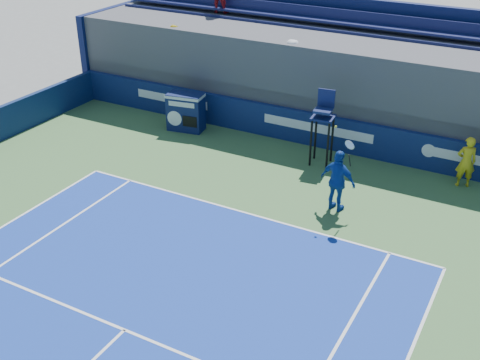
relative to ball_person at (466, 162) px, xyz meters
The scene contains 6 objects.
ball_person is the anchor object (origin of this frame).
back_hoarding 5.05m from the ball_person, behind, with size 20.40×0.21×1.20m.
match_clock 9.83m from the ball_person, behind, with size 1.42×0.93×1.40m.
umpire_chair 4.50m from the ball_person, behind, with size 0.78×0.78×2.48m.
tennis_player 4.32m from the ball_person, 131.91° to the right, with size 1.13×0.63×2.57m.
stadium_seating 5.75m from the ball_person, 152.23° to the left, with size 21.00×4.05×5.23m.
Camera 1 is at (6.83, -1.00, 8.75)m, focal length 45.00 mm.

